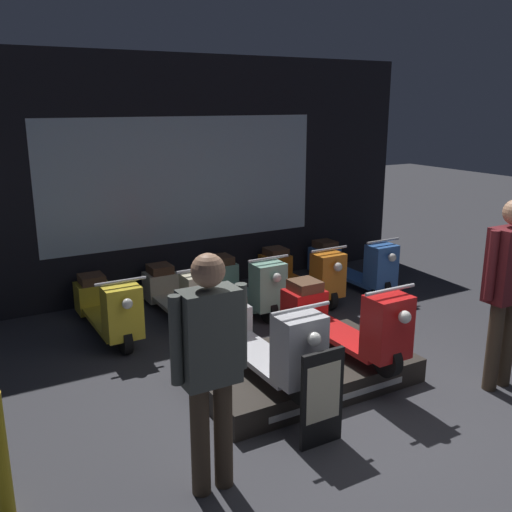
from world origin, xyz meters
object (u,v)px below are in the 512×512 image
scooter_display_left (260,338)px  scooter_backrow_0 (107,307)px  scooter_backrow_2 (244,283)px  price_sign_board (322,398)px  scooter_backrow_4 (352,264)px  scooter_display_right (343,319)px  person_right_browsing (508,280)px  scooter_backrow_1 (180,294)px  scooter_backrow_3 (301,273)px  person_left_browsing (210,359)px

scooter_display_left → scooter_backrow_0: 2.26m
scooter_backrow_2 → price_sign_board: 3.16m
scooter_backrow_4 → scooter_display_left: bearing=-142.6°
scooter_display_right → scooter_backrow_4: scooter_display_right is taller
scooter_display_right → person_right_browsing: size_ratio=0.96×
scooter_backrow_0 → person_right_browsing: bearing=-47.6°
scooter_backrow_0 → scooter_backrow_1: (0.89, 0.00, 0.00)m
person_right_browsing → price_sign_board: 2.09m
scooter_backrow_1 → scooter_backrow_4: size_ratio=1.00×
scooter_backrow_3 → person_left_browsing: bearing=-132.4°
person_left_browsing → scooter_backrow_1: bearing=71.5°
scooter_backrow_2 → price_sign_board: size_ratio=2.16×
scooter_display_right → scooter_backrow_0: 2.73m
scooter_display_right → scooter_backrow_3: scooter_display_right is taller
scooter_display_left → person_right_browsing: size_ratio=0.96×
scooter_display_right → scooter_backrow_0: (-1.73, 2.10, -0.23)m
scooter_backrow_2 → scooter_backrow_3: (0.89, 0.00, 0.00)m
scooter_backrow_1 → scooter_backrow_2: 0.89m
scooter_display_left → scooter_display_right: bearing=0.0°
scooter_backrow_2 → scooter_backrow_3: size_ratio=1.00×
scooter_backrow_1 → price_sign_board: (-0.07, -3.02, 0.08)m
scooter_backrow_1 → person_right_browsing: (1.92, -3.07, 0.73)m
scooter_backrow_1 → scooter_backrow_0: bearing=180.0°
scooter_backrow_1 → person_left_browsing: bearing=-108.5°
scooter_display_left → scooter_backrow_1: scooter_display_left is taller
scooter_display_right → person_right_browsing: bearing=-42.1°
scooter_display_left → person_right_browsing: (2.00, -0.97, 0.50)m
price_sign_board → person_right_browsing: bearing=-1.5°
price_sign_board → person_left_browsing: bearing=-176.8°
scooter_backrow_4 → scooter_backrow_2: bearing=180.0°
scooter_display_left → person_left_browsing: (-0.94, -0.97, 0.42)m
scooter_display_right → person_left_browsing: person_left_browsing is taller
scooter_backrow_1 → scooter_backrow_3: bearing=0.0°
scooter_display_left → scooter_backrow_3: 2.81m
scooter_backrow_4 → price_sign_board: 4.07m
person_right_browsing → price_sign_board: (-1.99, 0.05, -0.65)m
scooter_display_left → scooter_backrow_0: size_ratio=1.00×
scooter_display_left → person_left_browsing: size_ratio=1.01×
scooter_backrow_3 → scooter_backrow_1: bearing=180.0°
scooter_display_left → scooter_backrow_2: 2.32m
scooter_backrow_2 → scooter_display_left: bearing=-114.8°
scooter_backrow_3 → scooter_backrow_4: (0.89, 0.00, 0.00)m
scooter_backrow_0 → person_left_browsing: (-0.14, -3.07, 0.66)m
scooter_display_right → scooter_display_left: bearing=180.0°
scooter_backrow_3 → person_left_browsing: person_left_browsing is taller
scooter_backrow_4 → scooter_display_right: bearing=-130.9°
scooter_display_left → scooter_backrow_4: 3.46m
scooter_backrow_1 → scooter_display_left: bearing=-92.3°
person_right_browsing → scooter_backrow_4: bearing=76.3°
person_right_browsing → scooter_backrow_3: bearing=92.6°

